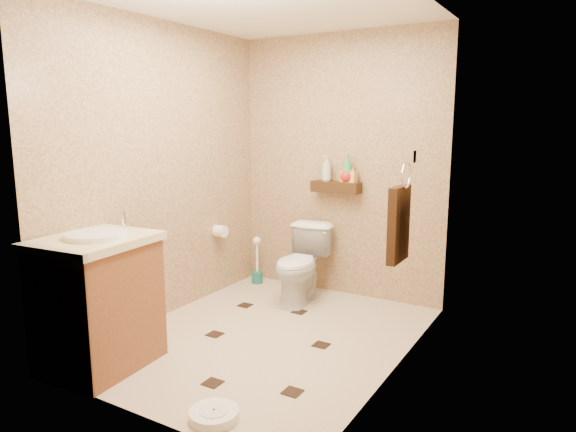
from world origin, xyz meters
The scene contains 19 objects.
ground centered at (0.00, 0.00, 0.00)m, with size 2.50×2.50×0.00m, color beige.
wall_back centered at (0.00, 1.25, 1.20)m, with size 2.00×0.04×2.40m, color tan.
wall_front centered at (0.00, -1.25, 1.20)m, with size 2.00×0.04×2.40m, color tan.
wall_left centered at (-1.00, 0.00, 1.20)m, with size 0.04×2.50×2.40m, color tan.
wall_right centered at (1.00, 0.00, 1.20)m, with size 0.04×2.50×2.40m, color tan.
ceiling centered at (0.00, 0.00, 2.40)m, with size 2.00×2.50×0.02m, color white.
wall_shelf centered at (0.00, 1.17, 1.02)m, with size 0.46×0.14×0.10m, color #3C2110.
floor_accents centered at (0.02, -0.07, 0.00)m, with size 1.22×1.45×0.01m.
toilet centered at (-0.17, 0.83, 0.34)m, with size 0.38×0.67×0.69m, color white.
vanity centered at (-0.70, -0.95, 0.45)m, with size 0.65×0.77×1.02m.
bathroom_scale centered at (0.35, -1.07, 0.03)m, with size 0.29×0.29×0.06m.
toilet_brush centered at (-0.81, 1.07, 0.17)m, with size 0.11×0.11×0.48m.
towel_ring centered at (0.91, 0.25, 0.95)m, with size 0.12×0.30×0.76m.
toilet_paper centered at (-0.94, 0.65, 0.60)m, with size 0.12×0.11×0.12m.
bottle_a centered at (-0.10, 1.17, 1.19)m, with size 0.09×0.09×0.23m, color beige.
bottle_b centered at (0.08, 1.17, 1.15)m, with size 0.07×0.07×0.15m, color gold.
bottle_c centered at (0.11, 1.17, 1.15)m, with size 0.12×0.12×0.16m, color red.
bottle_d centered at (0.11, 1.17, 1.19)m, with size 0.09×0.09×0.24m, color green.
bottle_e centered at (0.17, 1.17, 1.14)m, with size 0.07×0.07×0.15m, color #E5A34C.
Camera 1 is at (2.00, -3.07, 1.60)m, focal length 32.00 mm.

